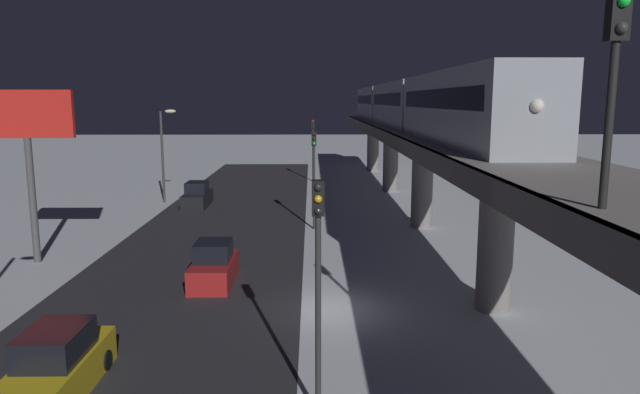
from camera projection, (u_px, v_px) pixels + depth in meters
name	position (u px, v px, depth m)	size (l,w,h in m)	color
ground_plane	(321.00, 310.00, 23.22)	(240.00, 240.00, 0.00)	silver
avenue_asphalt	(165.00, 311.00, 23.12)	(11.00, 107.47, 0.01)	#28282D
elevated_railway	(497.00, 175.00, 22.41)	(5.00, 107.47, 6.34)	gray
subway_train	(403.00, 104.00, 45.90)	(2.94, 55.47, 3.40)	#999EA8
rail_signal	(615.00, 62.00, 10.47)	(0.36, 0.41, 4.00)	black
sedan_yellow	(57.00, 368.00, 16.46)	(1.91, 4.74, 1.97)	gold
sedan_black	(197.00, 196.00, 45.76)	(1.80, 4.58, 1.97)	black
sedan_red	(214.00, 266.00, 26.51)	(1.80, 4.03, 1.97)	#A51E1E
traffic_light_near	(318.00, 265.00, 14.73)	(0.32, 0.44, 6.40)	#2D2D2D
traffic_light_mid	(314.00, 166.00, 37.09)	(0.32, 0.44, 6.40)	#2D2D2D
traffic_light_far	(313.00, 141.00, 59.45)	(0.32, 0.44, 6.40)	#2D2D2D
commercial_billboard	(27.00, 131.00, 28.93)	(4.80, 0.36, 8.90)	#4C4C51
street_lamp_far	(165.00, 144.00, 46.88)	(1.35, 0.44, 7.65)	#38383D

